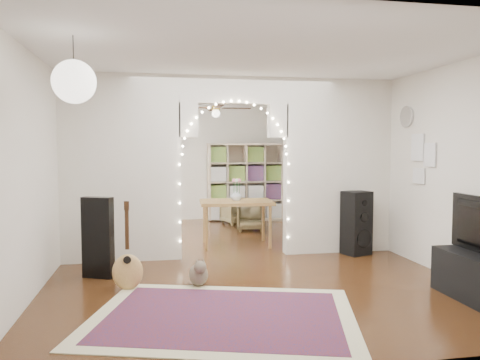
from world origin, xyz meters
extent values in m
plane|color=black|center=(0.00, 0.00, 0.00)|extent=(7.50, 7.50, 0.00)
cube|color=white|center=(0.00, 0.00, 2.70)|extent=(5.00, 7.50, 0.02)
cube|color=silver|center=(0.00, 3.75, 1.35)|extent=(5.00, 0.02, 2.70)
cube|color=silver|center=(0.00, -3.75, 1.35)|extent=(5.00, 0.02, 2.70)
cube|color=silver|center=(-2.50, 0.00, 1.35)|extent=(0.02, 7.50, 2.70)
cube|color=silver|center=(2.50, 0.00, 1.35)|extent=(0.02, 7.50, 2.70)
cube|color=silver|center=(-1.65, 0.00, 1.35)|extent=(1.70, 0.20, 2.70)
cube|color=silver|center=(1.65, 0.00, 1.35)|extent=(1.70, 0.20, 2.70)
cube|color=silver|center=(0.00, 0.00, 2.50)|extent=(1.60, 0.20, 0.40)
cube|color=white|center=(-2.47, 1.80, 1.50)|extent=(0.04, 1.20, 1.40)
cylinder|color=white|center=(2.48, -0.60, 2.10)|extent=(0.03, 0.31, 0.31)
sphere|color=white|center=(-1.90, -2.40, 2.25)|extent=(0.40, 0.40, 0.40)
cube|color=maroon|center=(-0.54, -2.52, 0.01)|extent=(2.98, 2.55, 0.02)
cube|color=black|center=(-1.89, -0.87, 0.51)|extent=(0.41, 0.28, 1.03)
ellipsoid|color=#B08446|center=(-1.50, -1.47, 0.37)|extent=(0.37, 0.22, 0.42)
cube|color=black|center=(-1.50, -1.47, 0.72)|extent=(0.05, 0.04, 0.48)
cube|color=black|center=(-1.50, -1.47, 0.98)|extent=(0.06, 0.04, 0.11)
ellipsoid|color=brown|center=(-0.68, -1.43, 0.13)|extent=(0.24, 0.37, 0.26)
sphere|color=brown|center=(-0.67, -1.58, 0.26)|extent=(0.15, 0.15, 0.15)
cone|color=brown|center=(-0.71, -1.58, 0.33)|extent=(0.05, 0.05, 0.05)
cone|color=brown|center=(-0.64, -1.58, 0.33)|extent=(0.05, 0.05, 0.05)
cylinder|color=brown|center=(-0.69, -1.23, 0.04)|extent=(0.05, 0.24, 0.08)
cube|color=black|center=(1.87, -0.25, 0.49)|extent=(0.47, 0.44, 0.98)
cylinder|color=black|center=(1.93, -0.41, 0.27)|extent=(0.27, 0.11, 0.28)
cylinder|color=black|center=(1.93, -0.41, 0.60)|extent=(0.15, 0.07, 0.15)
cylinder|color=black|center=(1.93, -0.41, 0.81)|extent=(0.09, 0.05, 0.09)
cube|color=black|center=(2.20, -2.53, 0.25)|extent=(0.41, 1.00, 0.50)
imported|color=black|center=(2.20, -2.53, 0.81)|extent=(0.15, 1.08, 0.62)
cube|color=#C4AB8E|center=(0.87, 3.50, 0.87)|extent=(1.75, 0.88, 1.74)
cube|color=brown|center=(0.17, 0.75, 0.73)|extent=(1.25, 0.87, 0.05)
cylinder|color=brown|center=(-0.37, 0.46, 0.35)|extent=(0.05, 0.05, 0.70)
cylinder|color=brown|center=(0.67, 0.40, 0.35)|extent=(0.05, 0.05, 0.70)
cylinder|color=brown|center=(-0.33, 1.10, 0.35)|extent=(0.05, 0.05, 0.70)
cylinder|color=brown|center=(0.71, 1.04, 0.35)|extent=(0.05, 0.05, 0.70)
imported|color=silver|center=(0.17, 0.75, 0.85)|extent=(0.19, 0.19, 0.19)
imported|color=#4C4026|center=(0.57, 2.95, 0.25)|extent=(0.69, 0.70, 0.50)
imported|color=#4C4026|center=(0.70, 2.07, 0.25)|extent=(0.62, 0.63, 0.50)
camera|label=1|loc=(-1.20, -6.93, 1.65)|focal=35.00mm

